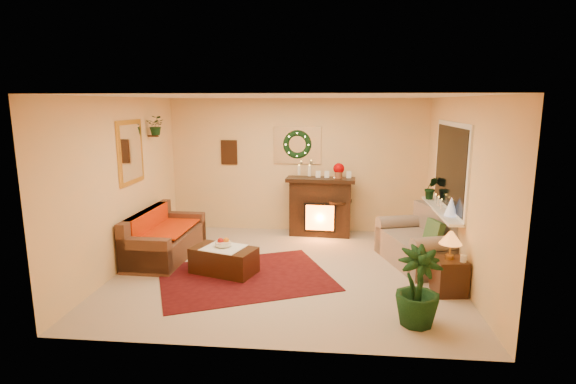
# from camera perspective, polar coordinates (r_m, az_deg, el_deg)

# --- Properties ---
(floor) EXTENTS (5.00, 5.00, 0.00)m
(floor) POSITION_cam_1_polar(r_m,az_deg,el_deg) (6.96, -0.28, -9.90)
(floor) COLOR beige
(floor) RESTS_ON ground
(ceiling) EXTENTS (5.00, 5.00, 0.00)m
(ceiling) POSITION_cam_1_polar(r_m,az_deg,el_deg) (6.49, -0.30, 12.04)
(ceiling) COLOR white
(ceiling) RESTS_ON ground
(wall_back) EXTENTS (5.00, 5.00, 0.00)m
(wall_back) POSITION_cam_1_polar(r_m,az_deg,el_deg) (8.81, 1.19, 3.37)
(wall_back) COLOR #EFD88C
(wall_back) RESTS_ON ground
(wall_front) EXTENTS (5.00, 5.00, 0.00)m
(wall_front) POSITION_cam_1_polar(r_m,az_deg,el_deg) (4.43, -3.25, -4.67)
(wall_front) COLOR #EFD88C
(wall_front) RESTS_ON ground
(wall_left) EXTENTS (4.50, 4.50, 0.00)m
(wall_left) POSITION_cam_1_polar(r_m,az_deg,el_deg) (7.29, -20.25, 0.99)
(wall_left) COLOR #EFD88C
(wall_left) RESTS_ON ground
(wall_right) EXTENTS (4.50, 4.50, 0.00)m
(wall_right) POSITION_cam_1_polar(r_m,az_deg,el_deg) (6.82, 21.09, 0.27)
(wall_right) COLOR #EFD88C
(wall_right) RESTS_ON ground
(area_rug) EXTENTS (2.92, 2.60, 0.01)m
(area_rug) POSITION_cam_1_polar(r_m,az_deg,el_deg) (6.72, -5.48, -10.70)
(area_rug) COLOR #470609
(area_rug) RESTS_ON floor
(sofa) EXTENTS (0.84, 1.82, 0.77)m
(sofa) POSITION_cam_1_polar(r_m,az_deg,el_deg) (7.70, -15.28, -4.84)
(sofa) COLOR brown
(sofa) RESTS_ON floor
(red_throw) EXTENTS (0.84, 1.37, 0.02)m
(red_throw) POSITION_cam_1_polar(r_m,az_deg,el_deg) (7.87, -15.24, -4.29)
(red_throw) COLOR red
(red_throw) RESTS_ON sofa
(fireplace) EXTENTS (1.17, 0.43, 1.05)m
(fireplace) POSITION_cam_1_polar(r_m,az_deg,el_deg) (8.60, 4.11, -1.94)
(fireplace) COLOR #321D18
(fireplace) RESTS_ON floor
(poinsettia) EXTENTS (0.21, 0.21, 0.21)m
(poinsettia) POSITION_cam_1_polar(r_m,az_deg,el_deg) (8.46, 6.47, 2.97)
(poinsettia) COLOR #AC0000
(poinsettia) RESTS_ON fireplace
(mantel_candle_a) EXTENTS (0.06, 0.06, 0.18)m
(mantel_candle_a) POSITION_cam_1_polar(r_m,az_deg,el_deg) (8.49, 1.41, 2.79)
(mantel_candle_a) COLOR #F0E5CE
(mantel_candle_a) RESTS_ON fireplace
(mantel_candle_b) EXTENTS (0.07, 0.07, 0.20)m
(mantel_candle_b) POSITION_cam_1_polar(r_m,az_deg,el_deg) (8.42, 2.73, 2.71)
(mantel_candle_b) COLOR beige
(mantel_candle_b) RESTS_ON fireplace
(mantel_mirror) EXTENTS (0.92, 0.02, 0.72)m
(mantel_mirror) POSITION_cam_1_polar(r_m,az_deg,el_deg) (8.75, 1.19, 5.94)
(mantel_mirror) COLOR white
(mantel_mirror) RESTS_ON wall_back
(wreath) EXTENTS (0.55, 0.11, 0.55)m
(wreath) POSITION_cam_1_polar(r_m,az_deg,el_deg) (8.71, 1.17, 6.05)
(wreath) COLOR #194719
(wreath) RESTS_ON wall_back
(wall_art) EXTENTS (0.32, 0.03, 0.48)m
(wall_art) POSITION_cam_1_polar(r_m,az_deg,el_deg) (8.97, -7.48, 5.02)
(wall_art) COLOR #381E11
(wall_art) RESTS_ON wall_back
(gold_mirror) EXTENTS (0.03, 0.84, 1.00)m
(gold_mirror) POSITION_cam_1_polar(r_m,az_deg,el_deg) (7.49, -19.36, 4.79)
(gold_mirror) COLOR gold
(gold_mirror) RESTS_ON wall_left
(hanging_plant) EXTENTS (0.33, 0.28, 0.36)m
(hanging_plant) POSITION_cam_1_polar(r_m,az_deg,el_deg) (8.10, -16.34, 6.98)
(hanging_plant) COLOR #194719
(hanging_plant) RESTS_ON wall_left
(loveseat) EXTENTS (1.27, 1.68, 0.86)m
(loveseat) POSITION_cam_1_polar(r_m,az_deg,el_deg) (7.39, 16.30, -5.65)
(loveseat) COLOR gray
(loveseat) RESTS_ON floor
(window_frame) EXTENTS (0.03, 1.86, 1.36)m
(window_frame) POSITION_cam_1_polar(r_m,az_deg,el_deg) (7.30, 19.99, 3.02)
(window_frame) COLOR white
(window_frame) RESTS_ON wall_right
(window_glass) EXTENTS (0.02, 1.70, 1.22)m
(window_glass) POSITION_cam_1_polar(r_m,az_deg,el_deg) (7.30, 19.87, 3.02)
(window_glass) COLOR black
(window_glass) RESTS_ON wall_right
(window_sill) EXTENTS (0.22, 1.86, 0.04)m
(window_sill) POSITION_cam_1_polar(r_m,az_deg,el_deg) (7.40, 18.85, -2.17)
(window_sill) COLOR white
(window_sill) RESTS_ON wall_right
(mini_tree) EXTENTS (0.18, 0.18, 0.27)m
(mini_tree) POSITION_cam_1_polar(r_m,az_deg,el_deg) (6.93, 20.01, -1.70)
(mini_tree) COLOR silver
(mini_tree) RESTS_ON window_sill
(sill_plant) EXTENTS (0.28, 0.22, 0.51)m
(sill_plant) POSITION_cam_1_polar(r_m,az_deg,el_deg) (8.02, 17.71, 0.49)
(sill_plant) COLOR #285223
(sill_plant) RESTS_ON window_sill
(side_table_round) EXTENTS (0.59, 0.59, 0.70)m
(side_table_round) POSITION_cam_1_polar(r_m,az_deg,el_deg) (8.66, 6.25, -3.42)
(side_table_round) COLOR black
(side_table_round) RESTS_ON floor
(lamp_cream) EXTENTS (0.28, 0.28, 0.43)m
(lamp_cream) POSITION_cam_1_polar(r_m,az_deg,el_deg) (8.57, 6.30, 0.23)
(lamp_cream) COLOR #E8C988
(lamp_cream) RESTS_ON side_table_round
(end_table_square) EXTENTS (0.44, 0.44, 0.48)m
(end_table_square) POSITION_cam_1_polar(r_m,az_deg,el_deg) (6.44, 19.84, -9.81)
(end_table_square) COLOR #3D2919
(end_table_square) RESTS_ON floor
(lamp_tiffany) EXTENTS (0.30, 0.30, 0.44)m
(lamp_tiffany) POSITION_cam_1_polar(r_m,az_deg,el_deg) (6.30, 19.96, -5.73)
(lamp_tiffany) COLOR #F7A234
(lamp_tiffany) RESTS_ON end_table_square
(coffee_table) EXTENTS (1.05, 0.78, 0.39)m
(coffee_table) POSITION_cam_1_polar(r_m,az_deg,el_deg) (6.84, -8.13, -8.51)
(coffee_table) COLOR #311E0E
(coffee_table) RESTS_ON floor
(fruit_bowl) EXTENTS (0.24, 0.24, 0.05)m
(fruit_bowl) POSITION_cam_1_polar(r_m,az_deg,el_deg) (6.80, -8.23, -6.50)
(fruit_bowl) COLOR silver
(fruit_bowl) RESTS_ON coffee_table
(floor_palm) EXTENTS (1.91, 1.91, 2.74)m
(floor_palm) POSITION_cam_1_polar(r_m,az_deg,el_deg) (5.42, 16.17, -11.60)
(floor_palm) COLOR #164C20
(floor_palm) RESTS_ON floor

